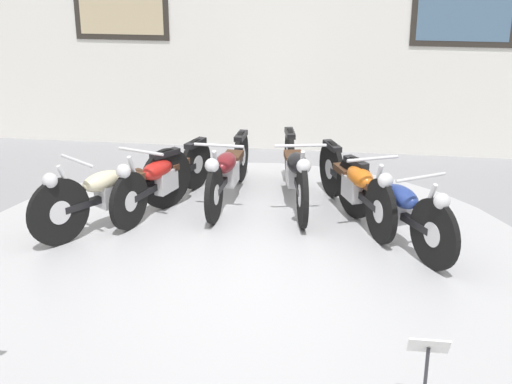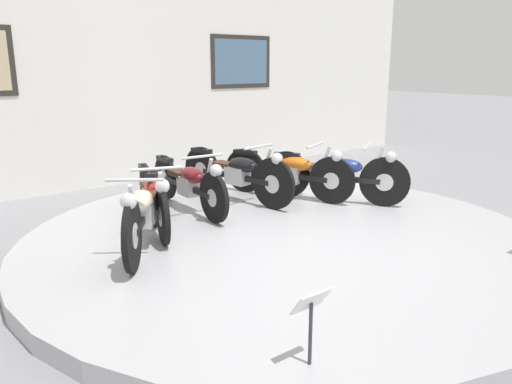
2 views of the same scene
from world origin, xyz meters
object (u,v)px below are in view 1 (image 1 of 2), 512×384
Objects in this scene: motorcycle_red at (162,176)px; motorcycle_maroon at (228,170)px; motorcycle_blue at (394,204)px; info_placard_front_centre at (428,355)px; motorcycle_cream at (112,190)px; motorcycle_black at (296,170)px; motorcycle_orange at (356,184)px.

motorcycle_red is 0.96× the size of motorcycle_maroon.
motorcycle_red is 2.53m from motorcycle_blue.
motorcycle_red is 0.74m from motorcycle_maroon.
info_placard_front_centre is at bearing -87.46° from motorcycle_blue.
motorcycle_blue is 3.38× the size of info_placard_front_centre.
motorcycle_cream reaches higher than info_placard_front_centre.
motorcycle_cream is 0.86× the size of motorcycle_maroon.
motorcycle_black is at bearing 139.54° from motorcycle_blue.
motorcycle_orange is (1.43, -0.32, 0.01)m from motorcycle_maroon.
motorcycle_black is 1.16× the size of motorcycle_blue.
motorcycle_orange is (2.10, 0.00, 0.02)m from motorcycle_red.
motorcycle_orange is at bearing 0.11° from motorcycle_red.
info_placard_front_centre is (2.97, -2.58, -0.03)m from motorcycle_cream.
motorcycle_black reaches higher than motorcycle_red.
motorcycle_blue is at bearing -56.17° from motorcycle_orange.
motorcycle_red is 1.09× the size of motorcycle_blue.
motorcycle_black reaches higher than info_placard_front_centre.
motorcycle_cream is 0.91× the size of motorcycle_orange.
motorcycle_black reaches higher than motorcycle_maroon.
info_placard_front_centre is at bearing -41.02° from motorcycle_cream.
motorcycle_maroon is at bearing 40.08° from motorcycle_cream.
info_placard_front_centre is at bearing -50.46° from motorcycle_red.
motorcycle_cream is 2.85m from motorcycle_blue.
motorcycle_red is at bearing 55.61° from motorcycle_cream.
motorcycle_black is 3.91× the size of info_placard_front_centre.
motorcycle_cream reaches higher than motorcycle_red.
motorcycle_red is 3.67× the size of info_placard_front_centre.
motorcycle_black reaches higher than motorcycle_cream.
motorcycle_orange is at bearing 123.83° from motorcycle_blue.
motorcycle_orange is at bearing 12.69° from motorcycle_cream.
motorcycle_black is (0.77, 0.00, 0.03)m from motorcycle_maroon.
motorcycle_red is at bearing 129.54° from info_placard_front_centre.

